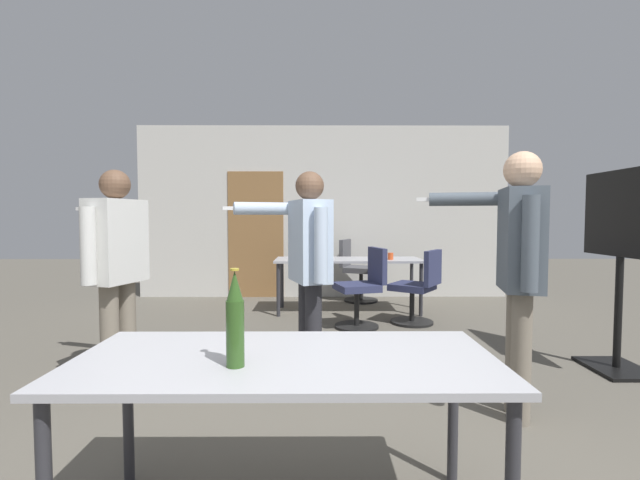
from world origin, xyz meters
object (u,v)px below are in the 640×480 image
(drink_cup, at_px, (391,256))
(office_chair_near_pushed, at_px, (363,290))
(person_left_plaid, at_px, (518,257))
(person_near_casual, at_px, (308,256))
(tv_screen, at_px, (621,250))
(person_far_watching, at_px, (115,257))
(office_chair_far_right, at_px, (356,272))
(beer_bottle, at_px, (235,320))
(office_chair_mid_tucked, at_px, (418,290))

(drink_cup, bearing_deg, office_chair_near_pushed, -121.89)
(person_left_plaid, xyz_separation_m, office_chair_near_pushed, (-0.75, 2.29, -0.60))
(person_left_plaid, relative_size, person_near_casual, 1.04)
(tv_screen, distance_m, drink_cup, 2.69)
(person_far_watching, bearing_deg, office_chair_far_right, -15.98)
(drink_cup, bearing_deg, beer_bottle, -107.35)
(beer_bottle, bearing_deg, office_chair_far_right, 79.69)
(person_left_plaid, bearing_deg, office_chair_far_right, 23.62)
(tv_screen, bearing_deg, beer_bottle, -55.39)
(office_chair_far_right, bearing_deg, beer_bottle, 10.76)
(person_left_plaid, height_order, person_near_casual, person_left_plaid)
(beer_bottle, bearing_deg, person_near_casual, 82.16)
(office_chair_far_right, xyz_separation_m, drink_cup, (0.38, -0.88, 0.32))
(person_far_watching, bearing_deg, person_left_plaid, -84.15)
(tv_screen, distance_m, office_chair_mid_tucked, 2.16)
(tv_screen, relative_size, person_near_casual, 1.03)
(person_left_plaid, xyz_separation_m, person_near_casual, (-1.36, 0.59, -0.05))
(tv_screen, relative_size, drink_cup, 18.41)
(person_far_watching, distance_m, beer_bottle, 2.07)
(office_chair_near_pushed, bearing_deg, tv_screen, -141.49)
(office_chair_mid_tucked, height_order, drink_cup, office_chair_mid_tucked)
(office_chair_near_pushed, xyz_separation_m, office_chair_far_right, (0.07, 1.61, 0.01))
(person_left_plaid, distance_m, person_far_watching, 2.88)
(person_far_watching, bearing_deg, office_chair_near_pushed, -33.14)
(person_far_watching, bearing_deg, beer_bottle, -126.90)
(person_near_casual, bearing_deg, person_left_plaid, -132.20)
(person_left_plaid, bearing_deg, person_far_watching, 93.10)
(tv_screen, distance_m, office_chair_near_pushed, 2.55)
(person_left_plaid, xyz_separation_m, person_far_watching, (-2.83, 0.53, -0.05))
(tv_screen, distance_m, office_chair_far_right, 3.67)
(person_left_plaid, distance_m, office_chair_mid_tucked, 2.52)
(person_near_casual, bearing_deg, office_chair_near_pushed, -38.37)
(office_chair_far_right, relative_size, office_chair_mid_tucked, 1.05)
(office_chair_mid_tucked, bearing_deg, tv_screen, -104.80)
(person_far_watching, xyz_separation_m, office_chair_near_pushed, (2.07, 1.76, -0.55))
(person_near_casual, relative_size, office_chair_near_pushed, 1.75)
(person_near_casual, xyz_separation_m, office_chair_far_right, (0.68, 3.31, -0.54))
(person_near_casual, xyz_separation_m, drink_cup, (1.06, 2.43, -0.22))
(tv_screen, relative_size, office_chair_far_right, 1.77)
(person_far_watching, height_order, drink_cup, person_far_watching)
(drink_cup, bearing_deg, person_near_casual, -113.53)
(person_near_casual, xyz_separation_m, office_chair_mid_tucked, (1.30, 1.85, -0.58))
(beer_bottle, bearing_deg, tv_screen, 34.61)
(office_chair_mid_tucked, bearing_deg, person_far_watching, 160.09)
(person_near_casual, height_order, drink_cup, person_near_casual)
(person_near_casual, xyz_separation_m, person_far_watching, (-1.47, -0.06, -0.00))
(person_near_casual, height_order, office_chair_far_right, person_near_casual)
(office_chair_near_pushed, distance_m, office_chair_mid_tucked, 0.71)
(person_left_plaid, xyz_separation_m, office_chair_mid_tucked, (-0.06, 2.44, -0.62))
(tv_screen, height_order, office_chair_near_pushed, tv_screen)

